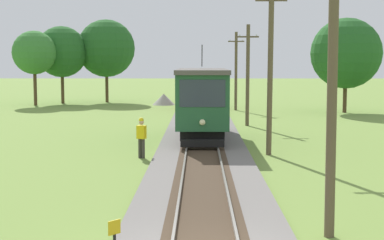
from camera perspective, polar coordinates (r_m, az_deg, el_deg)
name	(u,v)px	position (r m, az deg, el deg)	size (l,w,h in m)	color
red_tram	(202,100)	(29.78, 1.03, 2.03)	(2.60, 8.54, 4.79)	#235633
freight_car	(201,91)	(50.61, 0.92, 2.91)	(2.40, 5.20, 2.31)	maroon
utility_pole_foreground	(333,64)	(13.77, 14.00, 5.51)	(1.40, 0.40, 8.13)	brown
utility_pole_near_tram	(270,66)	(25.41, 7.90, 5.42)	(1.40, 0.53, 7.84)	brown
utility_pole_mid	(248,74)	(37.11, 5.64, 4.63)	(1.40, 0.45, 6.60)	brown
utility_pole_far	(236,70)	(49.06, 4.46, 5.03)	(1.40, 0.25, 6.74)	brown
gravel_pile	(164,99)	(55.17, -2.86, 2.10)	(2.22, 2.22, 1.09)	#9E998E
track_worker	(141,136)	(24.77, -5.12, -1.60)	(0.44, 0.37, 1.78)	#38332D
tree_left_near	(346,53)	(48.26, 15.28, 6.50)	(5.79, 5.79, 7.78)	#4C3823
tree_right_near	(106,48)	(59.35, -8.64, 7.16)	(5.92, 5.92, 8.53)	#4C3823
tree_left_far	(34,53)	(56.34, -15.63, 6.56)	(4.16, 4.16, 7.15)	#4C3823
tree_right_far	(62,52)	(58.46, -13.00, 6.71)	(5.12, 5.12, 7.74)	#4C3823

